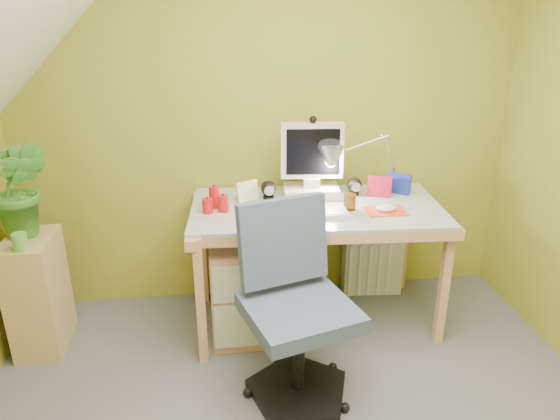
{
  "coord_description": "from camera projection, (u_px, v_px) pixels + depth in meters",
  "views": [
    {
      "loc": [
        -0.33,
        -1.62,
        1.9
      ],
      "look_at": [
        0.0,
        1.0,
        0.85
      ],
      "focal_mm": 33.0,
      "sensor_mm": 36.0,
      "label": 1
    }
  ],
  "objects": [
    {
      "name": "wall_back",
      "position": [
        268.0,
        124.0,
        3.26
      ],
      "size": [
        3.2,
        0.01,
        2.4
      ],
      "primitive_type": "cube",
      "color": "olive",
      "rests_on": "floor"
    },
    {
      "name": "mouse",
      "position": [
        386.0,
        208.0,
        2.96
      ],
      "size": [
        0.13,
        0.09,
        0.04
      ],
      "primitive_type": "ellipsoid",
      "rotation": [
        0.0,
        0.0,
        0.12
      ],
      "color": "silver",
      "rests_on": "mousepad"
    },
    {
      "name": "photo_frame_red",
      "position": [
        379.0,
        186.0,
        3.19
      ],
      "size": [
        0.15,
        0.07,
        0.13
      ],
      "primitive_type": "cube",
      "rotation": [
        0.0,
        0.0,
        -0.36
      ],
      "color": "#B41330",
      "rests_on": "desk"
    },
    {
      "name": "monitor",
      "position": [
        312.0,
        156.0,
        3.13
      ],
      "size": [
        0.39,
        0.25,
        0.51
      ],
      "primitive_type": null,
      "rotation": [
        0.0,
        0.0,
        -0.08
      ],
      "color": "beige",
      "rests_on": "desk"
    },
    {
      "name": "amber_tumbler",
      "position": [
        350.0,
        202.0,
        2.99
      ],
      "size": [
        0.08,
        0.08,
        0.09
      ],
      "primitive_type": "cylinder",
      "rotation": [
        0.0,
        0.0,
        -0.19
      ],
      "color": "brown",
      "rests_on": "desk"
    },
    {
      "name": "radiator",
      "position": [
        372.0,
        265.0,
        3.63
      ],
      "size": [
        0.41,
        0.19,
        0.4
      ],
      "primitive_type": "cube",
      "rotation": [
        0.0,
        0.0,
        -0.07
      ],
      "color": "silver",
      "rests_on": "floor"
    },
    {
      "name": "photo_frame_green",
      "position": [
        247.0,
        191.0,
        3.12
      ],
      "size": [
        0.14,
        0.09,
        0.12
      ],
      "primitive_type": "cube",
      "rotation": [
        0.0,
        0.0,
        0.5
      ],
      "color": "#C6D290",
      "rests_on": "desk"
    },
    {
      "name": "desk_lamp",
      "position": [
        384.0,
        150.0,
        3.17
      ],
      "size": [
        0.56,
        0.35,
        0.56
      ],
      "primitive_type": null,
      "rotation": [
        0.0,
        0.0,
        -0.25
      ],
      "color": "#B3B2B7",
      "rests_on": "desk"
    },
    {
      "name": "green_cup",
      "position": [
        20.0,
        242.0,
        2.7
      ],
      "size": [
        0.09,
        0.09,
        0.1
      ],
      "primitive_type": "cylinder",
      "rotation": [
        0.0,
        0.0,
        -0.26
      ],
      "color": "#64AA47",
      "rests_on": "side_ledge"
    },
    {
      "name": "keyboard",
      "position": [
        307.0,
        214.0,
        2.91
      ],
      "size": [
        0.46,
        0.16,
        0.02
      ],
      "primitive_type": "cube",
      "rotation": [
        0.0,
        0.0,
        -0.03
      ],
      "color": "silver",
      "rests_on": "desk"
    },
    {
      "name": "speaker_left",
      "position": [
        268.0,
        190.0,
        3.15
      ],
      "size": [
        0.1,
        0.1,
        0.11
      ],
      "primitive_type": null,
      "rotation": [
        0.0,
        0.0,
        0.04
      ],
      "color": "black",
      "rests_on": "desk"
    },
    {
      "name": "photo_frame_blue",
      "position": [
        399.0,
        183.0,
        3.25
      ],
      "size": [
        0.13,
        0.11,
        0.13
      ],
      "primitive_type": "cube",
      "rotation": [
        0.0,
        0.0,
        -0.67
      ],
      "color": "#16289B",
      "rests_on": "desk"
    },
    {
      "name": "potted_plant",
      "position": [
        21.0,
        189.0,
        2.8
      ],
      "size": [
        0.32,
        0.27,
        0.55
      ],
      "primitive_type": "imported",
      "rotation": [
        0.0,
        0.0,
        0.09
      ],
      "color": "#38802A",
      "rests_on": "side_ledge"
    },
    {
      "name": "candle_cluster",
      "position": [
        214.0,
        199.0,
        2.97
      ],
      "size": [
        0.2,
        0.18,
        0.13
      ],
      "primitive_type": null,
      "rotation": [
        0.0,
        0.0,
        -0.15
      ],
      "color": "red",
      "rests_on": "desk"
    },
    {
      "name": "desk",
      "position": [
        315.0,
        265.0,
        3.2
      ],
      "size": [
        1.52,
        0.83,
        0.79
      ],
      "primitive_type": null,
      "rotation": [
        0.0,
        0.0,
        -0.06
      ],
      "color": "tan",
      "rests_on": "floor"
    },
    {
      "name": "task_chair",
      "position": [
        300.0,
        308.0,
        2.52
      ],
      "size": [
        0.72,
        0.72,
        1.05
      ],
      "primitive_type": null,
      "rotation": [
        0.0,
        0.0,
        0.29
      ],
      "color": "#414E6A",
      "rests_on": "floor"
    },
    {
      "name": "speaker_right",
      "position": [
        354.0,
        186.0,
        3.21
      ],
      "size": [
        0.1,
        0.1,
        0.11
      ],
      "primitive_type": null,
      "rotation": [
        0.0,
        0.0,
        0.12
      ],
      "color": "black",
      "rests_on": "desk"
    },
    {
      "name": "side_ledge",
      "position": [
        38.0,
        293.0,
        2.98
      ],
      "size": [
        0.26,
        0.4,
        0.7
      ],
      "primitive_type": "cube",
      "color": "tan",
      "rests_on": "floor"
    },
    {
      "name": "mousepad",
      "position": [
        386.0,
        211.0,
        2.97
      ],
      "size": [
        0.23,
        0.17,
        0.01
      ],
      "primitive_type": "cube",
      "rotation": [
        0.0,
        0.0,
        -0.03
      ],
      "color": "#DD4422",
      "rests_on": "desk"
    }
  ]
}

